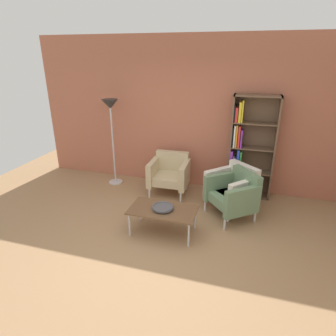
{
  "coord_description": "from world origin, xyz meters",
  "views": [
    {
      "loc": [
        1.14,
        -2.99,
        2.55
      ],
      "look_at": [
        0.0,
        0.84,
        0.95
      ],
      "focal_mm": 30.63,
      "sensor_mm": 36.0,
      "label": 1
    }
  ],
  "objects_px": {
    "coffee_table_low": "(163,211)",
    "floor_lamp_torchiere": "(111,115)",
    "armchair_spare_guest": "(233,187)",
    "armchair_by_bookshelf": "(170,173)",
    "armchair_near_window": "(234,194)",
    "decorative_bowl": "(163,207)",
    "bookshelf_tall": "(247,148)"
  },
  "relations": [
    {
      "from": "coffee_table_low",
      "to": "floor_lamp_torchiere",
      "type": "distance_m",
      "value": 2.36
    },
    {
      "from": "armchair_spare_guest",
      "to": "floor_lamp_torchiere",
      "type": "bearing_deg",
      "value": -146.93
    },
    {
      "from": "armchair_by_bookshelf",
      "to": "floor_lamp_torchiere",
      "type": "relative_size",
      "value": 0.45
    },
    {
      "from": "coffee_table_low",
      "to": "armchair_near_window",
      "type": "distance_m",
      "value": 1.25
    },
    {
      "from": "decorative_bowl",
      "to": "armchair_near_window",
      "type": "xyz_separation_m",
      "value": [
        0.98,
        0.79,
        -0.02
      ]
    },
    {
      "from": "decorative_bowl",
      "to": "armchair_near_window",
      "type": "relative_size",
      "value": 0.34
    },
    {
      "from": "armchair_by_bookshelf",
      "to": "armchair_spare_guest",
      "type": "distance_m",
      "value": 1.26
    },
    {
      "from": "armchair_near_window",
      "to": "armchair_spare_guest",
      "type": "relative_size",
      "value": 1.0
    },
    {
      "from": "armchair_near_window",
      "to": "armchair_by_bookshelf",
      "type": "bearing_deg",
      "value": -152.87
    },
    {
      "from": "bookshelf_tall",
      "to": "floor_lamp_torchiere",
      "type": "height_order",
      "value": "bookshelf_tall"
    },
    {
      "from": "bookshelf_tall",
      "to": "armchair_near_window",
      "type": "distance_m",
      "value": 1.04
    },
    {
      "from": "armchair_spare_guest",
      "to": "floor_lamp_torchiere",
      "type": "height_order",
      "value": "floor_lamp_torchiere"
    },
    {
      "from": "bookshelf_tall",
      "to": "floor_lamp_torchiere",
      "type": "distance_m",
      "value": 2.67
    },
    {
      "from": "coffee_table_low",
      "to": "armchair_near_window",
      "type": "bearing_deg",
      "value": 38.82
    },
    {
      "from": "coffee_table_low",
      "to": "floor_lamp_torchiere",
      "type": "relative_size",
      "value": 0.57
    },
    {
      "from": "decorative_bowl",
      "to": "floor_lamp_torchiere",
      "type": "height_order",
      "value": "floor_lamp_torchiere"
    },
    {
      "from": "bookshelf_tall",
      "to": "armchair_by_bookshelf",
      "type": "xyz_separation_m",
      "value": [
        -1.38,
        -0.36,
        -0.51
      ]
    },
    {
      "from": "decorative_bowl",
      "to": "armchair_spare_guest",
      "type": "xyz_separation_m",
      "value": [
        0.94,
        1.05,
        -0.02
      ]
    },
    {
      "from": "bookshelf_tall",
      "to": "floor_lamp_torchiere",
      "type": "xyz_separation_m",
      "value": [
        -2.61,
        -0.23,
        0.52
      ]
    },
    {
      "from": "coffee_table_low",
      "to": "armchair_spare_guest",
      "type": "bearing_deg",
      "value": 47.99
    },
    {
      "from": "floor_lamp_torchiere",
      "to": "coffee_table_low",
      "type": "bearing_deg",
      "value": -43.9
    },
    {
      "from": "coffee_table_low",
      "to": "armchair_near_window",
      "type": "relative_size",
      "value": 1.05
    },
    {
      "from": "bookshelf_tall",
      "to": "floor_lamp_torchiere",
      "type": "bearing_deg",
      "value": -174.91
    },
    {
      "from": "decorative_bowl",
      "to": "armchair_by_bookshelf",
      "type": "relative_size",
      "value": 0.41
    },
    {
      "from": "bookshelf_tall",
      "to": "coffee_table_low",
      "type": "height_order",
      "value": "bookshelf_tall"
    },
    {
      "from": "armchair_near_window",
      "to": "armchair_spare_guest",
      "type": "distance_m",
      "value": 0.26
    },
    {
      "from": "decorative_bowl",
      "to": "coffee_table_low",
      "type": "bearing_deg",
      "value": -82.87
    },
    {
      "from": "armchair_spare_guest",
      "to": "armchair_by_bookshelf",
      "type": "bearing_deg",
      "value": -150.34
    },
    {
      "from": "coffee_table_low",
      "to": "armchair_spare_guest",
      "type": "distance_m",
      "value": 1.41
    },
    {
      "from": "armchair_spare_guest",
      "to": "bookshelf_tall",
      "type": "bearing_deg",
      "value": 118.97
    },
    {
      "from": "bookshelf_tall",
      "to": "coffee_table_low",
      "type": "relative_size",
      "value": 1.9
    },
    {
      "from": "armchair_by_bookshelf",
      "to": "floor_lamp_torchiere",
      "type": "bearing_deg",
      "value": 172.27
    }
  ]
}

